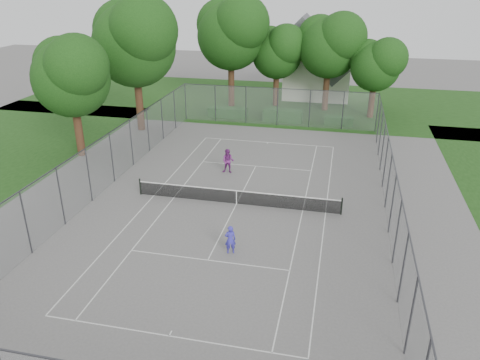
% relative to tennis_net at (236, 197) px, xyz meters
% --- Properties ---
extents(ground, '(120.00, 120.00, 0.00)m').
position_rel_tennis_net_xyz_m(ground, '(0.00, 0.00, -0.51)').
color(ground, '#605D5B').
rests_on(ground, ground).
extents(grass_far, '(60.00, 20.00, 0.00)m').
position_rel_tennis_net_xyz_m(grass_far, '(0.00, 26.00, -0.51)').
color(grass_far, '#1A4012').
rests_on(grass_far, ground).
extents(court_markings, '(11.03, 23.83, 0.01)m').
position_rel_tennis_net_xyz_m(court_markings, '(0.00, 0.00, -0.50)').
color(court_markings, silver).
rests_on(court_markings, ground).
extents(tennis_net, '(12.87, 0.10, 1.10)m').
position_rel_tennis_net_xyz_m(tennis_net, '(0.00, 0.00, 0.00)').
color(tennis_net, black).
rests_on(tennis_net, ground).
extents(perimeter_fence, '(18.08, 34.08, 3.52)m').
position_rel_tennis_net_xyz_m(perimeter_fence, '(0.00, 0.00, 1.30)').
color(perimeter_fence, '#38383D').
rests_on(perimeter_fence, ground).
extents(tree_far_left, '(7.95, 7.26, 11.43)m').
position_rel_tennis_net_xyz_m(tree_far_left, '(-5.76, 22.92, 7.34)').
color(tree_far_left, '#3E2416').
rests_on(tree_far_left, ground).
extents(tree_far_midleft, '(5.99, 5.47, 8.61)m').
position_rel_tennis_net_xyz_m(tree_far_midleft, '(-1.14, 24.15, 5.40)').
color(tree_far_midleft, '#3E2416').
rests_on(tree_far_midleft, ground).
extents(tree_far_midright, '(6.92, 6.32, 9.94)m').
position_rel_tennis_net_xyz_m(tree_far_midright, '(4.19, 23.47, 6.32)').
color(tree_far_midright, '#3E2416').
rests_on(tree_far_midright, ground).
extents(tree_far_right, '(5.44, 4.97, 7.82)m').
position_rel_tennis_net_xyz_m(tree_far_right, '(8.76, 21.65, 4.86)').
color(tree_far_right, '#3E2416').
rests_on(tree_far_right, ground).
extents(tree_side_back, '(8.20, 7.49, 11.79)m').
position_rel_tennis_net_xyz_m(tree_side_back, '(-11.85, 12.87, 7.59)').
color(tree_side_back, '#3E2416').
rests_on(tree_side_back, ground).
extents(tree_side_front, '(6.55, 5.98, 9.42)m').
position_rel_tennis_net_xyz_m(tree_side_front, '(-13.82, 5.71, 5.96)').
color(tree_side_front, '#3E2416').
rests_on(tree_side_front, ground).
extents(hedge_left, '(3.82, 1.14, 0.95)m').
position_rel_tennis_net_xyz_m(hedge_left, '(-5.19, 18.59, -0.03)').
color(hedge_left, '#1C4E19').
rests_on(hedge_left, ground).
extents(hedge_mid, '(3.74, 1.07, 1.18)m').
position_rel_tennis_net_xyz_m(hedge_mid, '(0.36, 18.32, 0.08)').
color(hedge_mid, '#1C4E19').
rests_on(hedge_mid, ground).
extents(hedge_right, '(2.68, 0.98, 0.80)m').
position_rel_tennis_net_xyz_m(hedge_right, '(5.70, 18.36, -0.11)').
color(hedge_right, '#1C4E19').
rests_on(hedge_right, ground).
extents(house, '(7.27, 5.63, 9.05)m').
position_rel_tennis_net_xyz_m(house, '(2.82, 28.92, 3.13)').
color(house, white).
rests_on(house, ground).
extents(girl_player, '(0.66, 0.53, 1.56)m').
position_rel_tennis_net_xyz_m(girl_player, '(0.94, -5.48, 0.27)').
color(girl_player, '#3831B9').
rests_on(girl_player, ground).
extents(woman_player, '(0.87, 0.68, 1.78)m').
position_rel_tennis_net_xyz_m(woman_player, '(-1.71, 4.75, 0.38)').
color(woman_player, '#782879').
rests_on(woman_player, ground).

